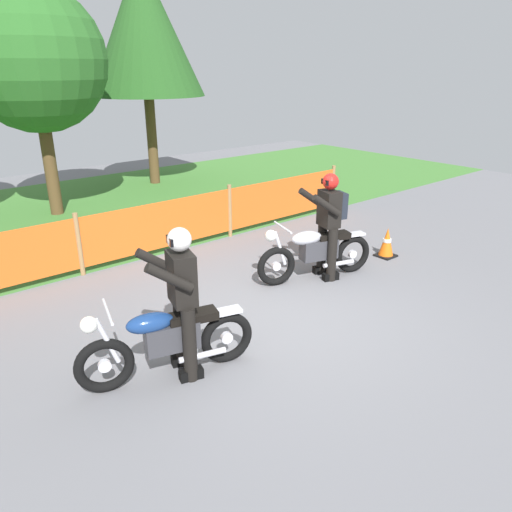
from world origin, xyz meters
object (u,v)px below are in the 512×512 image
Objects in this scene: rider_trailing at (181,298)px; traffic_cone at (387,243)px; motorcycle_trailing at (167,340)px; rider_lead at (329,220)px; motorcycle_lead at (315,252)px.

rider_trailing is 4.77m from traffic_cone.
rider_trailing reaches higher than traffic_cone.
traffic_cone is (4.67, 0.71, -0.66)m from rider_trailing.
motorcycle_trailing is 0.50m from rider_trailing.
motorcycle_trailing reaches higher than traffic_cone.
rider_lead reaches higher than motorcycle_trailing.
traffic_cone is at bearing -165.70° from rider_lead.
rider_lead is (0.21, -0.06, 0.49)m from motorcycle_lead.
motorcycle_lead is 3.67× the size of traffic_cone.
rider_trailing is (-2.98, -0.86, 0.46)m from motorcycle_lead.
rider_lead is (3.37, 0.75, 0.50)m from motorcycle_trailing.
traffic_cone is at bearing -155.77° from rider_trailing.
rider_trailing is (0.18, -0.05, 0.47)m from motorcycle_trailing.
rider_lead is 3.19× the size of traffic_cone.
motorcycle_lead is at bearing -150.02° from motorcycle_trailing.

